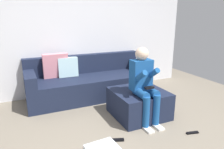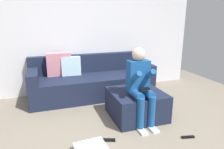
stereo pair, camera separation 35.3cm
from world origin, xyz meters
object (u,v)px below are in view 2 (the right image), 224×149
(person_seated, at_px, (140,83))
(remote_by_storage_bin, at_px, (108,140))
(couch_sectional, at_px, (91,81))
(storage_bin, at_px, (91,149))
(ottoman, at_px, (136,104))
(remote_near_ottoman, at_px, (188,137))

(person_seated, xyz_separation_m, remote_by_storage_bin, (-0.61, -0.33, -0.62))
(couch_sectional, xyz_separation_m, person_seated, (0.44, -1.33, 0.33))
(person_seated, distance_m, storage_bin, 1.17)
(ottoman, xyz_separation_m, storage_bin, (-0.92, -0.68, -0.17))
(ottoman, height_order, storage_bin, ottoman)
(ottoman, height_order, remote_by_storage_bin, ottoman)
(ottoman, relative_size, remote_by_storage_bin, 4.24)
(storage_bin, height_order, remote_by_storage_bin, storage_bin)
(couch_sectional, height_order, remote_near_ottoman, couch_sectional)
(person_seated, bearing_deg, couch_sectional, 108.19)
(remote_by_storage_bin, bearing_deg, couch_sectional, 104.14)
(storage_bin, distance_m, remote_by_storage_bin, 0.32)
(ottoman, bearing_deg, person_seated, -101.30)
(couch_sectional, height_order, remote_by_storage_bin, couch_sectional)
(remote_near_ottoman, bearing_deg, remote_by_storage_bin, 177.37)
(ottoman, bearing_deg, storage_bin, -143.28)
(couch_sectional, distance_m, storage_bin, 1.90)
(couch_sectional, relative_size, storage_bin, 6.49)
(couch_sectional, xyz_separation_m, ottoman, (0.48, -1.14, -0.09))
(couch_sectional, bearing_deg, storage_bin, -103.55)
(ottoman, bearing_deg, remote_by_storage_bin, -141.17)
(ottoman, xyz_separation_m, remote_near_ottoman, (0.39, -0.80, -0.20))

